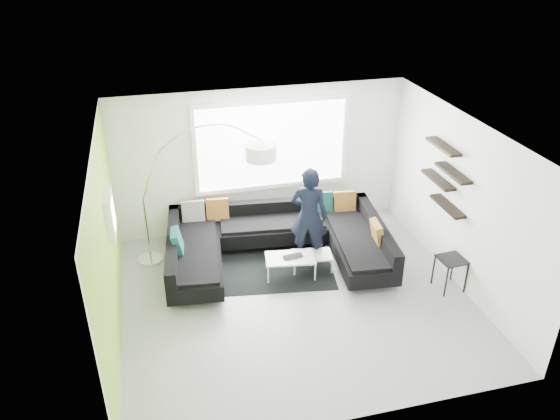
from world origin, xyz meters
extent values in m
plane|color=gray|center=(0.00, 0.00, 0.00)|extent=(5.50, 5.50, 0.00)
cube|color=white|center=(0.00, 2.50, 1.40)|extent=(5.50, 0.04, 2.80)
cube|color=white|center=(0.00, -2.50, 1.40)|extent=(5.50, 0.04, 2.80)
cube|color=white|center=(-2.75, 0.00, 1.40)|extent=(0.04, 5.00, 2.80)
cube|color=white|center=(2.75, 0.00, 1.40)|extent=(0.04, 5.00, 2.80)
cube|color=white|center=(0.00, 0.00, 2.80)|extent=(5.50, 5.00, 0.04)
cube|color=#7FB72D|center=(-2.74, 0.00, 1.40)|extent=(0.01, 5.00, 2.80)
cube|color=white|center=(0.20, 2.46, 1.70)|extent=(2.96, 0.06, 1.68)
cube|color=white|center=(-2.68, 0.60, 1.60)|extent=(0.12, 0.66, 0.66)
cube|color=black|center=(2.64, 0.40, 1.70)|extent=(0.20, 1.24, 0.95)
cube|color=black|center=(-0.03, 1.09, 0.20)|extent=(4.01, 2.72, 0.40)
cube|color=black|center=(-0.03, 1.09, 0.55)|extent=(4.01, 2.72, 0.30)
cube|color=brown|center=(-0.03, 1.09, 0.61)|extent=(3.39, 0.55, 0.42)
cube|color=black|center=(-0.18, 0.97, 0.01)|extent=(2.34, 1.85, 0.01)
cube|color=silver|center=(0.29, 0.71, 0.18)|extent=(1.16, 0.78, 0.35)
cube|color=black|center=(2.53, -0.34, 0.29)|extent=(0.45, 0.45, 0.57)
imported|color=black|center=(0.52, 1.06, 0.90)|extent=(0.96, 0.89, 1.79)
imported|color=black|center=(0.13, 0.62, 0.37)|extent=(0.39, 0.28, 0.03)
camera|label=1|loc=(-1.98, -6.84, 5.42)|focal=35.00mm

